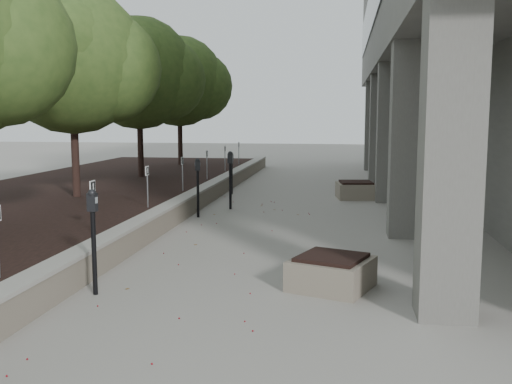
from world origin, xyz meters
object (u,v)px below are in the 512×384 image
Objects in this scene: crabapple_tree_3 at (73,91)px; parking_meter_4 at (230,180)px; crabapple_tree_4 at (139,97)px; parking_meter_2 at (94,242)px; parking_meter_3 at (198,188)px; planter_front at (331,272)px; crabapple_tree_5 at (180,100)px; parking_meter_5 at (232,173)px; planter_back at (356,190)px.

crabapple_tree_3 is 3.48× the size of parking_meter_4.
parking_meter_2 is (3.46, -11.80, -2.37)m from crabapple_tree_4.
parking_meter_4 reaches higher than parking_meter_3.
crabapple_tree_3 reaches higher than parking_meter_4.
parking_meter_2 reaches higher than planter_front.
crabapple_tree_5 is 4.05× the size of parking_meter_5.
parking_meter_3 is 5.59m from planter_back.
parking_meter_5 reaches higher than planter_back.
parking_meter_2 is 0.97× the size of parking_meter_4.
parking_meter_2 is 1.34× the size of planter_back.
planter_front is at bearing -77.81° from parking_meter_5.
parking_meter_4 reaches higher than parking_meter_2.
planter_back is at bearing -12.33° from parking_meter_5.
planter_front is at bearing -58.41° from crabapple_tree_4.
parking_meter_4 is at bearing -142.81° from planter_back.
crabapple_tree_5 is at bearing 90.00° from crabapple_tree_3.
crabapple_tree_5 is (0.00, 5.00, 0.00)m from crabapple_tree_4.
parking_meter_3 is (-0.10, 6.40, -0.02)m from parking_meter_2.
parking_meter_5 is at bearing 108.77° from planter_front.
parking_meter_3 is 6.57m from planter_front.
planter_back is (7.30, -6.46, -2.86)m from crabapple_tree_5.
parking_meter_4 is at bearing 13.92° from crabapple_tree_3.
parking_meter_2 is at bearing -94.77° from parking_meter_4.
parking_meter_3 reaches higher than planter_front.
planter_front is at bearing 19.55° from parking_meter_2.
crabapple_tree_5 is at bearing 90.00° from crabapple_tree_4.
parking_meter_4 is at bearing -45.81° from crabapple_tree_4.
parking_meter_2 is at bearing -166.50° from planter_front.
crabapple_tree_5 is 10.12m from parking_meter_4.
parking_meter_3 is 1.48m from parking_meter_4.
parking_meter_3 reaches higher than parking_meter_5.
parking_meter_3 is at bearing -58.08° from crabapple_tree_4.
crabapple_tree_5 is at bearing 92.17° from parking_meter_3.
planter_front is (6.77, -6.00, -2.87)m from crabapple_tree_3.
crabapple_tree_5 is 3.69× the size of parking_meter_3.
parking_meter_2 is 10.73m from parking_meter_5.
crabapple_tree_3 and crabapple_tree_4 have the same top height.
crabapple_tree_3 is 4.05× the size of parking_meter_5.
planter_back is at bearing 75.69° from parking_meter_2.
parking_meter_4 is 1.48× the size of planter_front.
parking_meter_2 reaches higher than parking_meter_5.
crabapple_tree_3 is 4.85× the size of planter_back.
crabapple_tree_3 is 8.60m from planter_back.
crabapple_tree_4 is 5.15× the size of planter_front.
planter_back is (3.91, -0.39, -0.41)m from parking_meter_5.
planter_front is (3.30, 0.79, -0.51)m from parking_meter_2.
parking_meter_5 is at bearing 174.25° from planter_back.
crabapple_tree_4 is 13.23m from planter_front.
parking_meter_3 is (3.36, -5.40, -2.38)m from crabapple_tree_4.
parking_meter_4 is (0.55, 1.37, 0.05)m from parking_meter_3.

